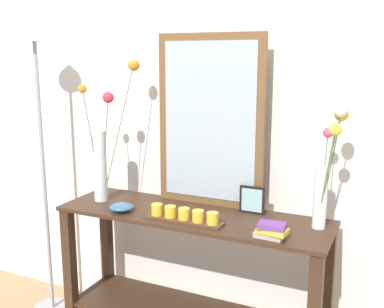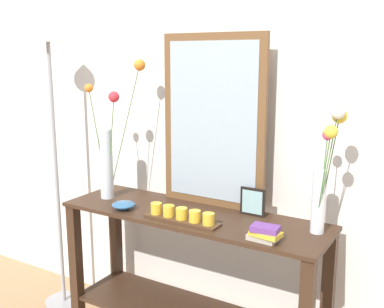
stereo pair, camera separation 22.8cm
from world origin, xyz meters
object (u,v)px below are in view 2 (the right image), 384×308
at_px(mirror_leaning, 213,122).
at_px(decorative_bowl, 124,205).
at_px(vase_right, 325,172).
at_px(book_stack, 264,233).
at_px(tall_vase_left, 109,148).
at_px(floor_lamp, 53,122).
at_px(picture_frame_small, 253,202).
at_px(candle_tray, 182,216).
at_px(console_table, 192,269).

xyz_separation_m(mirror_leaning, decorative_bowl, (-0.36, -0.30, -0.42)).
xyz_separation_m(vase_right, decorative_bowl, (-0.98, -0.18, -0.27)).
xyz_separation_m(vase_right, book_stack, (-0.19, -0.20, -0.25)).
distance_m(tall_vase_left, decorative_bowl, 0.35).
bearing_deg(tall_vase_left, decorative_bowl, -32.53).
relative_size(mirror_leaning, floor_lamp, 0.51).
bearing_deg(picture_frame_small, candle_tray, -135.42).
bearing_deg(tall_vase_left, vase_right, 2.95).
xyz_separation_m(console_table, picture_frame_small, (0.27, 0.13, 0.37)).
bearing_deg(candle_tray, mirror_leaning, 89.20).
bearing_deg(vase_right, mirror_leaning, 168.68).
relative_size(tall_vase_left, picture_frame_small, 5.41).
height_order(console_table, picture_frame_small, picture_frame_small).
bearing_deg(book_stack, picture_frame_small, 122.64).
xyz_separation_m(vase_right, picture_frame_small, (-0.37, 0.08, -0.22)).
bearing_deg(decorative_bowl, picture_frame_small, 22.84).
distance_m(mirror_leaning, floor_lamp, 1.02).
xyz_separation_m(candle_tray, picture_frame_small, (0.26, 0.25, 0.04)).
bearing_deg(picture_frame_small, book_stack, -57.36).
relative_size(mirror_leaning, candle_tray, 2.28).
relative_size(vase_right, decorative_bowl, 4.75).
distance_m(book_stack, floor_lamp, 1.49).
bearing_deg(book_stack, decorative_bowl, 178.62).
bearing_deg(candle_tray, floor_lamp, 171.79).
distance_m(vase_right, candle_tray, 0.70).
distance_m(vase_right, picture_frame_small, 0.43).
xyz_separation_m(vase_right, candle_tray, (-0.62, -0.18, -0.26)).
bearing_deg(tall_vase_left, mirror_leaning, 18.62).
distance_m(decorative_bowl, book_stack, 0.79).
bearing_deg(floor_lamp, mirror_leaning, 8.88).
xyz_separation_m(mirror_leaning, picture_frame_small, (0.25, -0.05, -0.38)).
height_order(mirror_leaning, candle_tray, mirror_leaning).
distance_m(console_table, tall_vase_left, 0.79).
distance_m(tall_vase_left, candle_tray, 0.61).
distance_m(candle_tray, book_stack, 0.44).
height_order(mirror_leaning, vase_right, mirror_leaning).
bearing_deg(floor_lamp, picture_frame_small, 4.98).
xyz_separation_m(tall_vase_left, floor_lamp, (-0.46, 0.03, 0.10)).
relative_size(mirror_leaning, decorative_bowl, 7.30).
distance_m(console_table, mirror_leaning, 0.77).
relative_size(tall_vase_left, candle_tray, 1.95).
height_order(tall_vase_left, floor_lamp, floor_lamp).
relative_size(mirror_leaning, tall_vase_left, 1.17).
bearing_deg(tall_vase_left, console_table, 0.58).
xyz_separation_m(mirror_leaning, book_stack, (0.43, -0.32, -0.41)).
bearing_deg(candle_tray, picture_frame_small, 44.58).
height_order(console_table, book_stack, book_stack).
xyz_separation_m(console_table, mirror_leaning, (0.02, 0.18, 0.75)).
bearing_deg(decorative_bowl, console_table, 20.38).
relative_size(candle_tray, picture_frame_small, 2.78).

